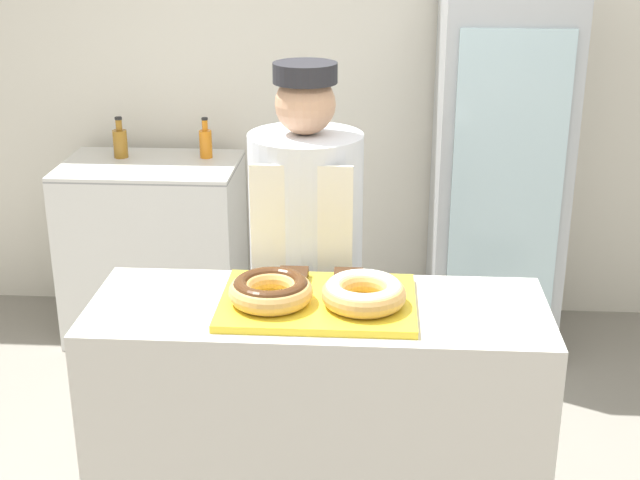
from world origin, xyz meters
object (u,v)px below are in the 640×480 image
object	(u,v)px
serving_tray	(318,302)
chest_freezer	(155,248)
donut_light_glaze	(364,292)
bottle_orange	(206,142)
brownie_back_left	(293,276)
brownie_back_right	(348,277)
beverage_fridge	(497,175)
baker_person	(306,274)
bottle_amber	(120,142)
donut_chocolate_glaze	(271,290)

from	to	relation	value
serving_tray	chest_freezer	size ratio (longest dim) A/B	0.66
donut_light_glaze	bottle_orange	world-z (taller)	bottle_orange
brownie_back_left	chest_freezer	world-z (taller)	brownie_back_left
chest_freezer	donut_light_glaze	bearing A→B (deg)	-58.07
brownie_back_right	chest_freezer	distance (m)	1.99
brownie_back_left	brownie_back_right	size ratio (longest dim) A/B	1.00
beverage_fridge	serving_tray	bearing A→B (deg)	-113.81
beverage_fridge	bottle_orange	xyz separation A→B (m)	(-1.46, 0.13, 0.11)
brownie_back_right	baker_person	size ratio (longest dim) A/B	0.06
donut_light_glaze	bottle_orange	size ratio (longest dim) A/B	1.25
donut_light_glaze	bottle_amber	distance (m)	2.27
brownie_back_left	brownie_back_right	xyz separation A→B (m)	(0.18, 0.00, 0.00)
baker_person	bottle_orange	bearing A→B (deg)	114.94
bottle_amber	serving_tray	bearing A→B (deg)	-58.35
serving_tray	baker_person	world-z (taller)	baker_person
donut_chocolate_glaze	brownie_back_right	size ratio (longest dim) A/B	2.76
donut_chocolate_glaze	donut_light_glaze	bearing A→B (deg)	0.00
donut_light_glaze	bottle_orange	distance (m)	2.08
brownie_back_right	bottle_orange	xyz separation A→B (m)	(-0.79, 1.72, -0.01)
brownie_back_left	brownie_back_right	bearing A→B (deg)	0.00
beverage_fridge	bottle_orange	bearing A→B (deg)	174.87
bottle_orange	chest_freezer	bearing A→B (deg)	-155.01
baker_person	chest_freezer	world-z (taller)	baker_person
donut_light_glaze	beverage_fridge	world-z (taller)	beverage_fridge
brownie_back_left	chest_freezer	bearing A→B (deg)	118.69
donut_chocolate_glaze	chest_freezer	xyz separation A→B (m)	(-0.82, 1.77, -0.57)
chest_freezer	donut_chocolate_glaze	bearing A→B (deg)	-65.13
serving_tray	chest_freezer	xyz separation A→B (m)	(-0.96, 1.74, -0.52)
baker_person	donut_light_glaze	bearing A→B (deg)	-68.82
donut_light_glaze	brownie_back_left	xyz separation A→B (m)	(-0.23, 0.17, -0.03)
brownie_back_right	chest_freezer	size ratio (longest dim) A/B	0.10
donut_chocolate_glaze	beverage_fridge	bearing A→B (deg)	62.89
donut_chocolate_glaze	bottle_orange	xyz separation A→B (m)	(-0.56, 1.90, -0.04)
donut_chocolate_glaze	baker_person	xyz separation A→B (m)	(0.06, 0.57, -0.19)
brownie_back_left	baker_person	size ratio (longest dim) A/B	0.06
baker_person	bottle_amber	bearing A→B (deg)	128.93
donut_chocolate_glaze	bottle_orange	size ratio (longest dim) A/B	1.25
donut_chocolate_glaze	donut_light_glaze	world-z (taller)	same
bottle_orange	serving_tray	bearing A→B (deg)	-69.46
bottle_amber	bottle_orange	xyz separation A→B (m)	(0.44, 0.02, -0.00)
donut_chocolate_glaze	beverage_fridge	distance (m)	1.99
brownie_back_left	beverage_fridge	xyz separation A→B (m)	(0.85, 1.59, -0.12)
beverage_fridge	baker_person	bearing A→B (deg)	-125.17
serving_tray	brownie_back_right	world-z (taller)	brownie_back_right
donut_chocolate_glaze	bottle_orange	distance (m)	1.98
donut_chocolate_glaze	beverage_fridge	world-z (taller)	beverage_fridge
beverage_fridge	bottle_amber	size ratio (longest dim) A/B	8.50
serving_tray	donut_light_glaze	world-z (taller)	donut_light_glaze
serving_tray	baker_person	xyz separation A→B (m)	(-0.08, 0.53, -0.13)
serving_tray	donut_light_glaze	bearing A→B (deg)	-14.89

